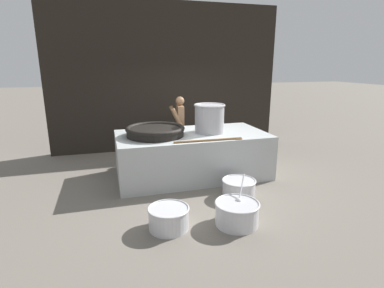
{
  "coord_description": "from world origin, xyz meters",
  "views": [
    {
      "loc": [
        -1.76,
        -6.12,
        2.43
      ],
      "look_at": [
        0.0,
        0.0,
        0.72
      ],
      "focal_mm": 28.0,
      "sensor_mm": 36.0,
      "label": 1
    }
  ],
  "objects_px": {
    "prep_bowl_vegetables": "(237,212)",
    "prep_bowl_meat": "(239,187)",
    "giant_wok_near": "(155,131)",
    "cook": "(180,125)",
    "stock_pot": "(209,118)",
    "prep_bowl_extra": "(169,217)"
  },
  "relations": [
    {
      "from": "stock_pot",
      "to": "prep_bowl_vegetables",
      "type": "relative_size",
      "value": 0.84
    },
    {
      "from": "prep_bowl_vegetables",
      "to": "prep_bowl_meat",
      "type": "distance_m",
      "value": 1.02
    },
    {
      "from": "stock_pot",
      "to": "cook",
      "type": "relative_size",
      "value": 0.42
    },
    {
      "from": "prep_bowl_extra",
      "to": "prep_bowl_meat",
      "type": "bearing_deg",
      "value": 26.48
    },
    {
      "from": "prep_bowl_meat",
      "to": "giant_wok_near",
      "type": "bearing_deg",
      "value": 134.7
    },
    {
      "from": "prep_bowl_vegetables",
      "to": "prep_bowl_extra",
      "type": "height_order",
      "value": "prep_bowl_vegetables"
    },
    {
      "from": "giant_wok_near",
      "to": "stock_pot",
      "type": "xyz_separation_m",
      "value": [
        1.2,
        0.0,
        0.22
      ]
    },
    {
      "from": "prep_bowl_extra",
      "to": "prep_bowl_vegetables",
      "type": "bearing_deg",
      "value": -9.28
    },
    {
      "from": "stock_pot",
      "to": "prep_bowl_extra",
      "type": "xyz_separation_m",
      "value": [
        -1.37,
        -2.09,
        -1.1
      ]
    },
    {
      "from": "prep_bowl_vegetables",
      "to": "prep_bowl_extra",
      "type": "distance_m",
      "value": 1.06
    },
    {
      "from": "cook",
      "to": "prep_bowl_vegetables",
      "type": "relative_size",
      "value": 1.99
    },
    {
      "from": "cook",
      "to": "prep_bowl_meat",
      "type": "distance_m",
      "value": 2.87
    },
    {
      "from": "prep_bowl_meat",
      "to": "stock_pot",
      "type": "bearing_deg",
      "value": 95.51
    },
    {
      "from": "stock_pot",
      "to": "cook",
      "type": "height_order",
      "value": "cook"
    },
    {
      "from": "stock_pot",
      "to": "prep_bowl_meat",
      "type": "relative_size",
      "value": 1.07
    },
    {
      "from": "giant_wok_near",
      "to": "prep_bowl_extra",
      "type": "distance_m",
      "value": 2.27
    },
    {
      "from": "cook",
      "to": "prep_bowl_extra",
      "type": "bearing_deg",
      "value": 79.71
    },
    {
      "from": "giant_wok_near",
      "to": "prep_bowl_vegetables",
      "type": "height_order",
      "value": "giant_wok_near"
    },
    {
      "from": "giant_wok_near",
      "to": "prep_bowl_vegetables",
      "type": "relative_size",
      "value": 1.52
    },
    {
      "from": "stock_pot",
      "to": "cook",
      "type": "bearing_deg",
      "value": 103.09
    },
    {
      "from": "cook",
      "to": "prep_bowl_vegetables",
      "type": "xyz_separation_m",
      "value": [
        0.0,
        -3.66,
        -0.67
      ]
    },
    {
      "from": "cook",
      "to": "prep_bowl_meat",
      "type": "bearing_deg",
      "value": 105.75
    }
  ]
}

